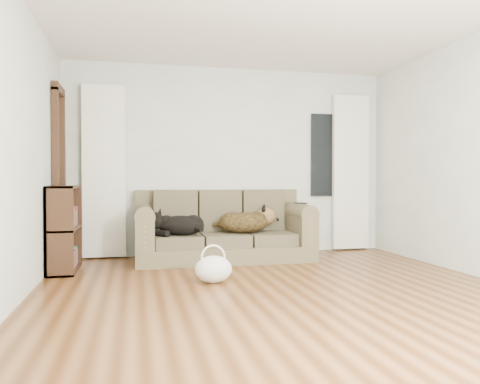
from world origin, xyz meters
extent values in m
plane|color=#49270F|center=(0.00, 0.00, 0.00)|extent=(5.00, 5.00, 0.00)
plane|color=white|center=(0.00, 0.00, 2.60)|extent=(5.00, 5.00, 0.00)
cube|color=silver|center=(0.00, 2.50, 1.30)|extent=(4.50, 0.04, 2.60)
cube|color=silver|center=(-2.25, 0.00, 1.30)|extent=(0.04, 5.00, 2.60)
cube|color=white|center=(-1.70, 2.42, 1.15)|extent=(0.55, 0.08, 2.25)
cube|color=white|center=(1.80, 2.42, 1.15)|extent=(0.55, 0.08, 2.25)
cube|color=black|center=(1.45, 2.47, 1.40)|extent=(0.50, 0.03, 1.20)
cube|color=black|center=(-2.20, 2.05, 1.05)|extent=(0.07, 0.60, 2.10)
cube|color=brown|center=(-0.19, 1.97, 0.45)|extent=(2.24, 0.97, 0.92)
ellipsoid|color=black|center=(-0.79, 1.87, 0.48)|extent=(0.72, 0.64, 0.25)
ellipsoid|color=black|center=(0.10, 1.95, 0.49)|extent=(0.68, 0.49, 0.30)
cube|color=black|center=(0.81, 1.83, 0.73)|extent=(0.12, 0.16, 0.02)
ellipsoid|color=white|center=(-0.55, 0.66, 0.16)|extent=(0.43, 0.36, 0.27)
cube|color=black|center=(-2.09, 1.63, 0.50)|extent=(0.31, 0.78, 0.97)
camera|label=1|loc=(-1.31, -3.95, 1.02)|focal=35.00mm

